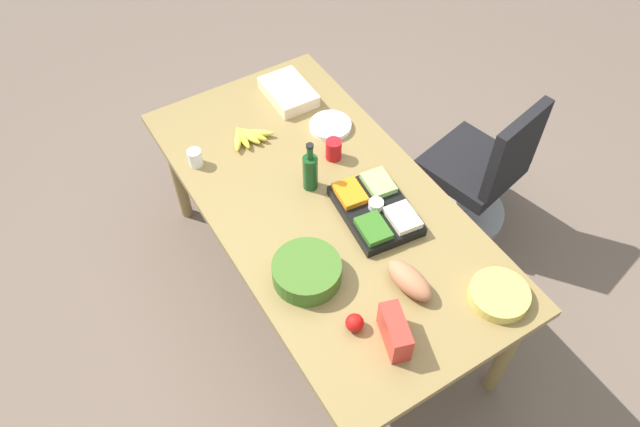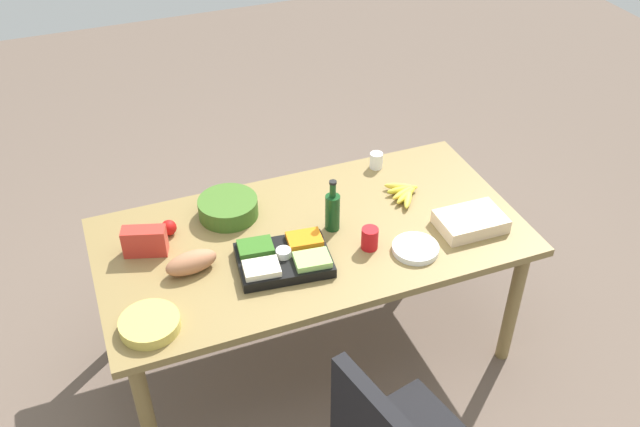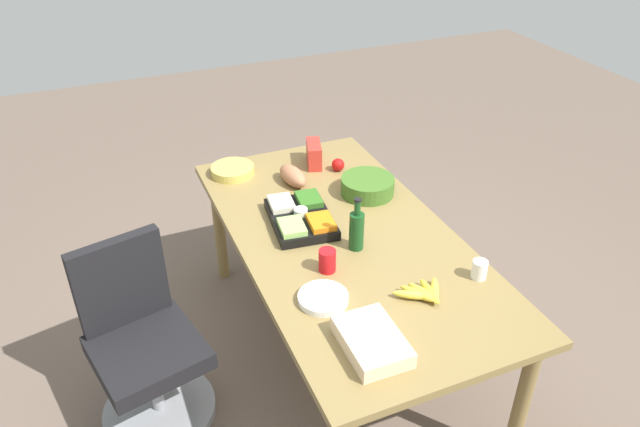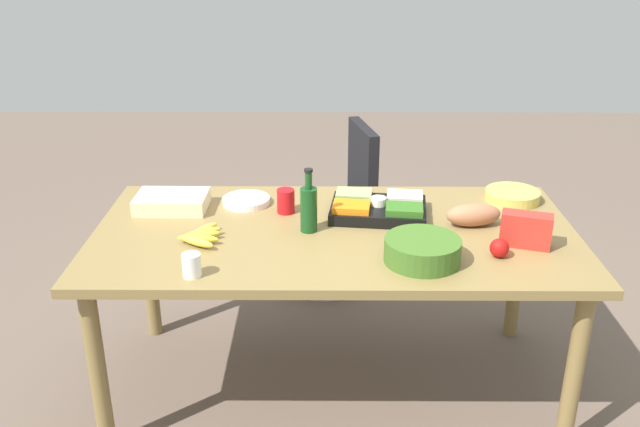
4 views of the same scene
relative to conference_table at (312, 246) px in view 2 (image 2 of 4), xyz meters
The scene contains 14 objects.
ground_plane 0.72m from the conference_table, ahead, with size 10.00×10.00×0.00m, color brown.
conference_table is the anchor object (origin of this frame).
wine_bottle 0.22m from the conference_table, behind, with size 0.08×0.08×0.28m.
bread_loaf 0.61m from the conference_table, ahead, with size 0.24×0.11×0.10m, color #A96B48.
paper_cup 0.69m from the conference_table, 142.09° to the right, with size 0.07×0.07×0.09m, color white.
veggie_tray 0.28m from the conference_table, 39.31° to the left, with size 0.45×0.35×0.09m.
paper_plate_stack 0.51m from the conference_table, 144.22° to the left, with size 0.22×0.22×0.03m, color white.
banana_bunch 0.58m from the conference_table, 168.20° to the right, with size 0.18×0.25×0.04m.
sheet_cake 0.79m from the conference_table, 162.72° to the left, with size 0.32×0.22×0.07m, color beige.
apple_red 0.70m from the conference_table, 21.37° to the right, with size 0.08×0.08×0.08m, color #B51210.
red_solo_cup 0.32m from the conference_table, 138.57° to the left, with size 0.08×0.08×0.11m, color red.
chip_bag_red 0.80m from the conference_table, 10.96° to the right, with size 0.20×0.08×0.14m, color red.
chip_bowl 0.91m from the conference_table, 21.99° to the left, with size 0.25×0.25×0.05m, color #CEB851.
salad_bowl 0.46m from the conference_table, 41.09° to the right, with size 0.30×0.30×0.09m, color #3D6622.
Camera 2 is at (0.92, 2.48, 2.93)m, focal length 39.41 mm.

